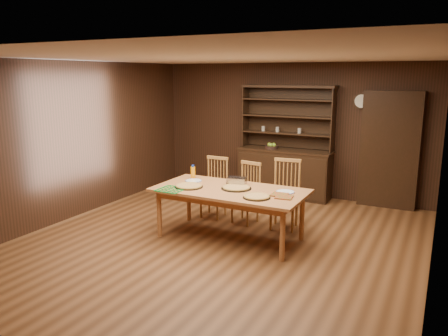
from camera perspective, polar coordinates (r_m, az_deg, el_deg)
The scene contains 20 objects.
floor at distance 6.42m, azimuth -0.50°, elevation -9.57°, with size 6.00×6.00×0.00m, color brown.
room_shell at distance 6.02m, azimuth -0.53°, elevation 4.53°, with size 6.00×6.00×6.00m.
china_hutch at distance 8.69m, azimuth 7.96°, elevation 0.20°, with size 1.84×0.52×2.17m.
doorway at distance 8.34m, azimuth 20.81°, elevation 2.20°, with size 1.00×0.18×2.10m, color black.
wall_clock at distance 8.37m, azimuth 17.53°, elevation 8.33°, with size 0.30×0.05×0.30m.
dining_table at distance 6.34m, azimuth 0.77°, elevation -3.36°, with size 2.19×1.09×0.75m.
chair_left at distance 7.42m, azimuth -1.17°, elevation -2.22°, with size 0.42×0.40×1.01m.
chair_center at distance 7.13m, azimuth 3.09°, elevation -2.94°, with size 0.47×0.45×0.99m.
chair_right at distance 6.92m, azimuth 8.05°, elevation -3.05°, with size 0.49×0.48×1.09m.
pizza_left at distance 6.44m, azimuth -4.60°, elevation -2.36°, with size 0.41×0.41×0.04m.
pizza_right at distance 5.89m, azimuth 4.29°, elevation -3.75°, with size 0.37×0.37×0.04m.
pizza_center at distance 6.33m, azimuth 1.62°, elevation -2.57°, with size 0.44×0.44×0.04m.
cooling_rack at distance 6.33m, azimuth -6.91°, elevation -2.77°, with size 0.35×0.35×0.02m, color #0B9832, non-canonical shape.
plate_left at distance 6.79m, azimuth -4.01°, elevation -1.67°, with size 0.26×0.26×0.02m.
plate_right at distance 6.19m, azimuth 7.99°, elevation -3.11°, with size 0.26×0.26×0.02m.
foil_dish at distance 6.56m, azimuth 1.68°, elevation -1.71°, with size 0.28×0.20×0.11m, color silver.
juice_bottle at distance 6.96m, azimuth -4.07°, elevation -0.56°, with size 0.07×0.07×0.22m.
pot_holder_a at distance 5.93m, azimuth 7.85°, elevation -3.79°, with size 0.22×0.22×0.02m, color red.
pot_holder_b at distance 6.04m, azimuth 7.25°, elevation -3.48°, with size 0.22×0.22×0.02m, color red.
fruit_bowl at distance 8.64m, azimuth 6.25°, elevation 2.81°, with size 0.26×0.26×0.12m.
Camera 1 is at (2.77, -5.28, 2.38)m, focal length 35.00 mm.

